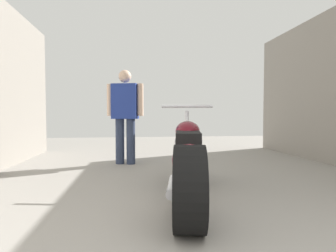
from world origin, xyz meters
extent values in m
plane|color=gray|center=(0.00, 3.19, 0.00)|extent=(15.30, 15.30, 0.00)
cylinder|color=black|center=(0.00, 3.14, 0.35)|extent=(0.37, 0.73, 0.70)
cylinder|color=silver|center=(0.00, 3.14, 0.35)|extent=(0.30, 0.31, 0.26)
cylinder|color=black|center=(-0.30, 1.59, 0.35)|extent=(0.37, 0.73, 0.70)
cylinder|color=silver|center=(-0.30, 1.59, 0.35)|extent=(0.30, 0.31, 0.26)
cube|color=silver|center=(-0.15, 2.36, 0.54)|extent=(0.39, 0.73, 0.30)
ellipsoid|color=#5B0F19|center=(-0.10, 2.60, 0.74)|extent=(0.38, 0.61, 0.24)
cube|color=black|center=(-0.18, 2.17, 0.71)|extent=(0.33, 0.56, 0.11)
ellipsoid|color=#5B0F19|center=(-0.28, 1.64, 0.57)|extent=(0.37, 0.52, 0.26)
cylinder|color=silver|center=(-0.01, 3.09, 0.67)|extent=(0.10, 0.28, 0.63)
cylinder|color=silver|center=(-0.02, 3.05, 1.04)|extent=(0.67, 0.16, 0.04)
cylinder|color=silver|center=(-0.36, 2.07, 0.24)|extent=(0.21, 0.61, 0.10)
cylinder|color=#2D3851|center=(-0.98, 4.72, 0.43)|extent=(0.20, 0.20, 0.86)
cylinder|color=#2D3851|center=(-0.77, 4.66, 0.43)|extent=(0.20, 0.20, 0.86)
cube|color=navy|center=(-0.87, 4.69, 1.18)|extent=(0.52, 0.37, 0.65)
cylinder|color=beige|center=(-1.16, 4.77, 1.21)|extent=(0.14, 0.14, 0.60)
cylinder|color=beige|center=(-0.59, 4.61, 1.21)|extent=(0.14, 0.14, 0.60)
sphere|color=beige|center=(-0.87, 4.69, 1.65)|extent=(0.24, 0.24, 0.24)
camera|label=1|loc=(-0.74, -0.51, 0.94)|focal=29.10mm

